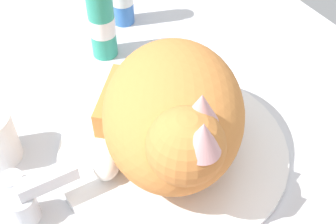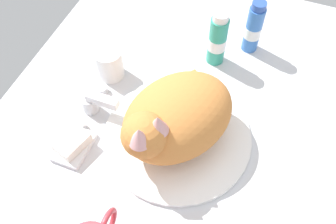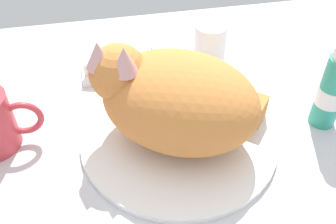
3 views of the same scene
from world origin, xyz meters
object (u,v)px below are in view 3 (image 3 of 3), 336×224
(cat, at_px, (174,97))
(toothpaste_bottle, at_px, (332,90))
(soap_bar, at_px, (105,64))
(faucet, at_px, (157,57))
(rinse_cup, at_px, (210,42))

(cat, distance_m, toothpaste_bottle, 0.25)
(soap_bar, bearing_deg, cat, -63.26)
(faucet, xyz_separation_m, cat, (-0.01, -0.19, 0.06))
(faucet, xyz_separation_m, toothpaste_bottle, (0.24, -0.21, 0.04))
(toothpaste_bottle, bearing_deg, cat, 176.56)
(faucet, distance_m, rinse_cup, 0.11)
(faucet, relative_size, toothpaste_bottle, 0.93)
(cat, bearing_deg, toothpaste_bottle, -3.44)
(soap_bar, bearing_deg, rinse_cup, 4.63)
(soap_bar, relative_size, toothpaste_bottle, 0.48)
(rinse_cup, distance_m, toothpaste_bottle, 0.26)
(faucet, height_order, rinse_cup, rinse_cup)
(toothpaste_bottle, bearing_deg, soap_bar, 149.72)
(rinse_cup, height_order, soap_bar, rinse_cup)
(cat, xyz_separation_m, soap_bar, (-0.09, 0.19, -0.06))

